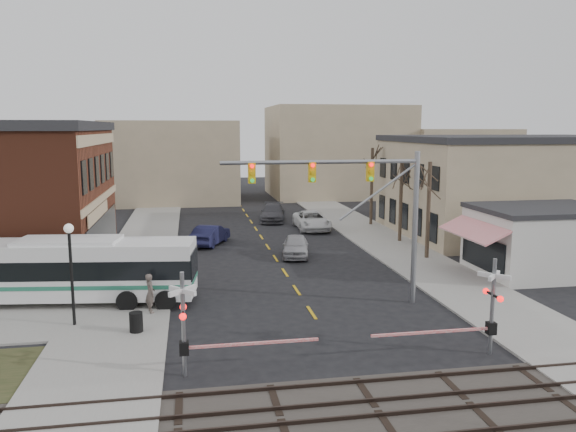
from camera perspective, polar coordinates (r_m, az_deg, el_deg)
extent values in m
plane|color=black|center=(26.72, 3.35, -11.15)|extent=(160.00, 160.00, 0.00)
cube|color=gray|center=(45.48, -14.38, -2.89)|extent=(5.00, 60.00, 0.12)
cube|color=gray|center=(47.86, 8.94, -2.14)|extent=(5.00, 60.00, 0.12)
cube|color=#332D28|center=(19.67, 9.00, -18.87)|extent=(160.00, 5.00, 0.06)
cube|color=#2D231E|center=(20.04, 8.54, -18.03)|extent=(160.00, 0.08, 0.14)
cube|color=#2D231E|center=(21.26, 7.27, -16.34)|extent=(160.00, 0.08, 0.14)
cube|color=#2D231E|center=(19.23, 9.50, -19.28)|extent=(160.00, 0.08, 0.14)
cube|color=tan|center=(41.16, -18.42, 1.69)|extent=(0.10, 15.00, 0.50)
cube|color=tan|center=(40.88, -18.71, 7.40)|extent=(0.10, 15.00, 0.70)
cube|color=black|center=(41.53, -18.25, -1.73)|extent=(0.08, 13.00, 2.60)
cube|color=gray|center=(52.67, 22.04, 2.66)|extent=(20.00, 15.00, 8.00)
cube|color=#262628|center=(52.42, 22.32, 7.28)|extent=(20.30, 15.30, 0.50)
cube|color=beige|center=(38.92, 24.43, -2.48)|extent=(8.00, 6.00, 4.00)
cube|color=#262628|center=(38.58, 24.64, 0.65)|extent=(8.20, 6.20, 0.30)
cube|color=red|center=(36.26, 18.25, -1.31)|extent=(1.68, 6.00, 0.87)
cylinder|color=#382B21|center=(40.31, 14.07, 0.58)|extent=(0.28, 0.28, 6.75)
cylinder|color=#382B21|center=(45.94, 11.38, 1.39)|extent=(0.28, 0.28, 6.30)
cylinder|color=#382B21|center=(53.43, 8.49, 3.00)|extent=(0.28, 0.28, 7.20)
cube|color=silver|center=(31.54, -21.25, -5.04)|extent=(13.10, 4.44, 2.87)
cube|color=black|center=(31.49, -21.27, -4.68)|extent=(13.14, 4.49, 0.96)
cube|color=#236A51|center=(31.70, -21.19, -6.18)|extent=(13.14, 4.49, 0.21)
cylinder|color=black|center=(31.88, -21.11, -7.39)|extent=(1.43, 2.90, 1.07)
cylinder|color=gray|center=(29.92, 12.76, -1.23)|extent=(0.28, 0.28, 8.00)
cylinder|color=gray|center=(27.95, 3.43, 5.50)|extent=(10.04, 0.20, 0.20)
cube|color=gold|center=(28.67, 8.34, 4.50)|extent=(0.35, 0.30, 1.00)
cube|color=gold|center=(27.88, 2.46, 4.47)|extent=(0.35, 0.30, 1.00)
cube|color=gold|center=(27.39, -3.70, 4.38)|extent=(0.35, 0.30, 1.00)
cylinder|color=gray|center=(21.39, -10.58, -10.81)|extent=(0.16, 0.16, 4.00)
cube|color=silver|center=(20.99, -10.68, -7.47)|extent=(1.00, 1.00, 0.18)
cube|color=silver|center=(20.99, -10.68, -7.47)|extent=(1.00, 1.00, 0.18)
sphere|color=#FF0C0C|center=(20.71, -10.63, -10.02)|extent=(0.26, 0.26, 0.26)
sphere|color=#FF0C0C|center=(21.75, -10.60, -9.08)|extent=(0.26, 0.26, 0.26)
cube|color=black|center=(21.71, -10.51, -13.04)|extent=(0.35, 0.35, 0.50)
cube|color=#FF0C0C|center=(21.82, -3.49, -12.79)|extent=(5.00, 0.10, 0.10)
cylinder|color=gray|center=(24.46, 20.04, -8.67)|extent=(0.16, 0.16, 4.00)
cube|color=silver|center=(24.11, 20.21, -5.72)|extent=(1.00, 1.00, 0.18)
cube|color=silver|center=(24.11, 20.21, -5.72)|extent=(1.00, 1.00, 0.18)
sphere|color=#FF0C0C|center=(23.87, 20.77, -7.89)|extent=(0.26, 0.26, 0.26)
sphere|color=#FF0C0C|center=(24.78, 19.47, -7.21)|extent=(0.26, 0.26, 0.26)
cube|color=black|center=(24.74, 19.93, -10.66)|extent=(0.35, 0.35, 0.50)
cube|color=#FF0C0C|center=(23.60, 14.33, -11.36)|extent=(5.00, 0.10, 0.10)
cylinder|color=black|center=(27.75, -21.11, -5.96)|extent=(0.14, 0.14, 4.40)
sphere|color=silver|center=(27.27, -21.39, -1.18)|extent=(0.44, 0.44, 0.44)
cylinder|color=black|center=(26.48, -15.17, -10.36)|extent=(0.60, 0.60, 0.89)
imported|color=#98989C|center=(40.46, 0.77, -3.05)|extent=(2.67, 4.77, 1.53)
imported|color=#161739|center=(44.89, -7.90, -1.89)|extent=(3.45, 5.10, 1.59)
imported|color=silver|center=(51.14, 2.42, -0.45)|extent=(2.80, 5.96, 1.65)
imported|color=#434348|center=(55.69, -1.57, 0.33)|extent=(3.35, 6.01, 1.65)
imported|color=#544943|center=(28.79, -13.82, -7.61)|extent=(0.66, 0.82, 1.96)
imported|color=#2D3450|center=(34.27, -17.04, -5.44)|extent=(0.94, 0.95, 1.55)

